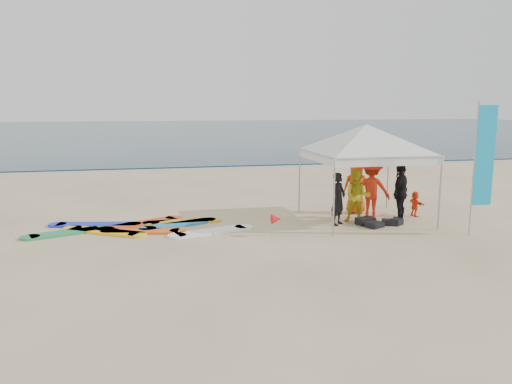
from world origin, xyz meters
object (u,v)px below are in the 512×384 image
object	(u,v)px
person_yellow	(357,197)
person_orange_b	(356,187)
canopy_tent	(366,125)
person_orange_a	(371,189)
person_black_b	(400,193)
feather_flag	(484,157)
person_seated	(415,204)
person_black_a	(338,199)
marker_pennant	(276,219)
surfboard_spread	(140,228)

from	to	relation	value
person_yellow	person_orange_b	size ratio (longest dim) A/B	0.91
canopy_tent	person_orange_a	bearing A→B (deg)	39.04
person_black_b	feather_flag	world-z (taller)	feather_flag
person_seated	person_black_a	bearing A→B (deg)	98.47
person_orange_a	canopy_tent	bearing A→B (deg)	58.43
person_yellow	marker_pennant	bearing A→B (deg)	-135.94
person_orange_b	feather_flag	bearing A→B (deg)	131.69
person_yellow	person_orange_b	distance (m)	1.43
person_yellow	person_seated	size ratio (longest dim) A/B	1.96
person_black_a	person_yellow	xyz separation A→B (m)	(0.69, 0.14, 0.01)
person_orange_b	person_seated	distance (m)	2.01
person_orange_b	canopy_tent	distance (m)	2.43
person_black_a	surfboard_spread	xyz separation A→B (m)	(-6.00, 0.77, -0.78)
person_black_a	person_orange_b	bearing A→B (deg)	7.92
person_orange_a	marker_pennant	size ratio (longest dim) A/B	2.98
person_yellow	person_orange_a	world-z (taller)	person_orange_a
canopy_tent	surfboard_spread	xyz separation A→B (m)	(-7.00, 0.39, -3.03)
canopy_tent	marker_pennant	world-z (taller)	canopy_tent
person_seated	marker_pennant	size ratio (longest dim) A/B	1.33
person_seated	feather_flag	xyz separation A→B (m)	(0.55, -2.55, 1.80)
marker_pennant	surfboard_spread	bearing A→B (deg)	156.07
person_black_b	person_orange_b	size ratio (longest dim) A/B	1.03
person_black_b	surfboard_spread	xyz separation A→B (m)	(-8.06, 0.78, -0.90)
person_black_a	person_black_b	bearing A→B (deg)	-43.06
person_black_a	person_black_b	world-z (taller)	person_black_b
person_black_a	canopy_tent	world-z (taller)	canopy_tent
person_orange_b	person_seated	bearing A→B (deg)	160.92
person_black_a	person_black_b	distance (m)	2.07
person_black_a	surfboard_spread	size ratio (longest dim) A/B	0.26
person_black_b	marker_pennant	xyz separation A→B (m)	(-4.27, -0.90, -0.44)
person_seated	feather_flag	world-z (taller)	feather_flag
person_orange_b	feather_flag	world-z (taller)	feather_flag
person_seated	person_orange_a	bearing A→B (deg)	82.84
person_black_b	marker_pennant	size ratio (longest dim) A/B	2.93
person_seated	marker_pennant	xyz separation A→B (m)	(-5.15, -1.49, 0.07)
surfboard_spread	person_seated	bearing A→B (deg)	-1.22
person_orange_b	canopy_tent	bearing A→B (deg)	87.77
person_seated	surfboard_spread	distance (m)	8.95
person_black_b	canopy_tent	size ratio (longest dim) A/B	0.40
person_yellow	feather_flag	xyz separation A→B (m)	(2.80, -2.12, 1.40)
person_seated	canopy_tent	distance (m)	3.28
person_yellow	person_black_b	distance (m)	1.39
person_orange_a	person_seated	world-z (taller)	person_orange_a
person_orange_a	feather_flag	world-z (taller)	feather_flag
person_black_b	canopy_tent	xyz separation A→B (m)	(-1.06, 0.39, 2.13)
marker_pennant	person_orange_b	bearing A→B (deg)	34.95
canopy_tent	person_black_b	bearing A→B (deg)	-20.31
person_seated	surfboard_spread	size ratio (longest dim) A/B	0.14
person_orange_a	canopy_tent	world-z (taller)	canopy_tent
person_orange_a	person_orange_b	xyz separation A→B (m)	(-0.19, 0.77, -0.04)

